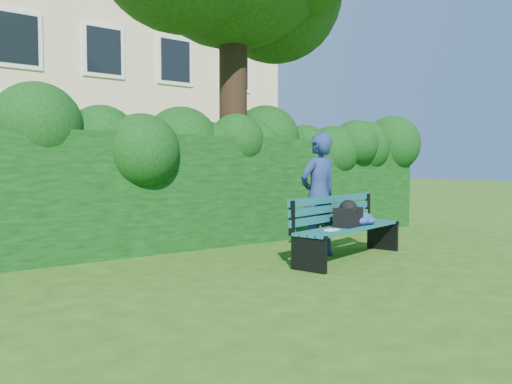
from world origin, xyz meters
TOP-DOWN VIEW (x-y plane):
  - ground at (0.00, 0.00)m, footprint 80.00×80.00m
  - apartment_building at (-0.00, 13.99)m, footprint 16.00×8.08m
  - hedge at (0.00, 2.20)m, footprint 10.00×1.00m
  - park_bench at (1.08, -0.17)m, footprint 2.28×1.08m
  - man_reading at (0.84, 0.21)m, footprint 0.66×0.44m

SIDE VIEW (x-z plane):
  - ground at x=0.00m, z-range 0.00..0.00m
  - park_bench at x=1.08m, z-range 0.06..0.95m
  - man_reading at x=0.84m, z-range 0.00..1.79m
  - hedge at x=0.00m, z-range 0.00..1.80m
  - apartment_building at x=0.00m, z-range 0.00..12.00m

